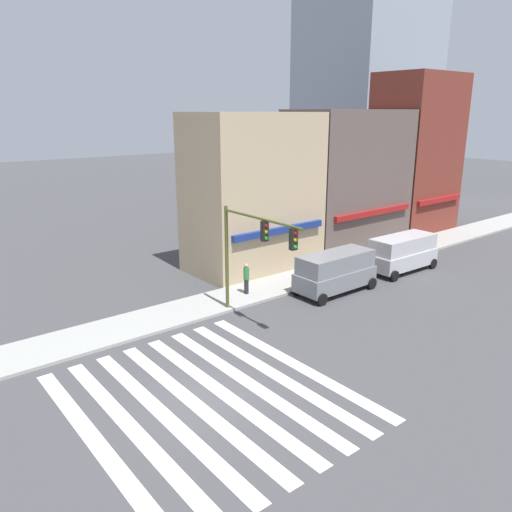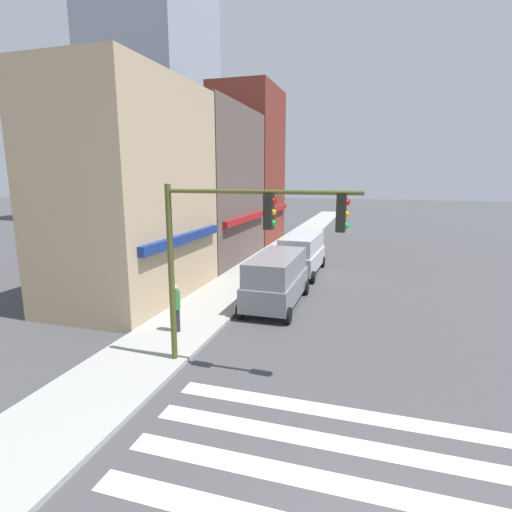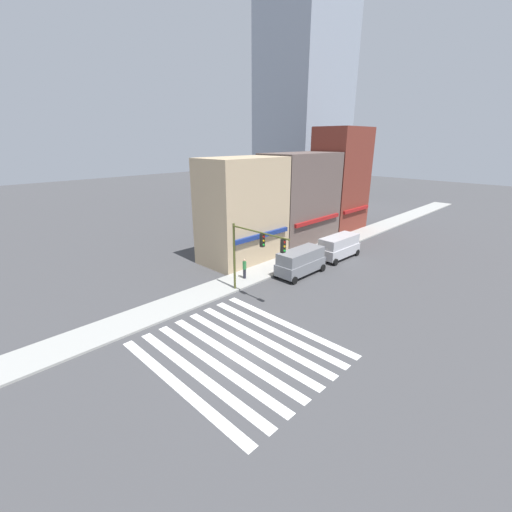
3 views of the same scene
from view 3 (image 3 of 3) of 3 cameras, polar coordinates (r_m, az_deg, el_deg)
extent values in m
plane|color=#424244|center=(20.66, -2.86, -15.38)|extent=(200.00, 200.00, 0.00)
cube|color=#9E9E99|center=(25.91, -14.31, -8.23)|extent=(120.00, 3.00, 0.15)
cube|color=silver|center=(18.66, -13.01, -20.20)|extent=(0.58, 10.80, 0.01)
cube|color=silver|center=(19.16, -9.84, -18.78)|extent=(0.58, 10.80, 0.01)
cube|color=silver|center=(19.72, -6.89, -17.38)|extent=(0.58, 10.80, 0.01)
cube|color=silver|center=(20.33, -4.16, -16.03)|extent=(0.58, 10.80, 0.01)
cube|color=silver|center=(21.00, -1.62, -14.73)|extent=(0.58, 10.80, 0.01)
cube|color=silver|center=(21.71, 0.73, -13.49)|extent=(0.58, 10.80, 0.01)
cube|color=silver|center=(22.46, 2.90, -12.30)|extent=(0.58, 10.80, 0.01)
cube|color=silver|center=(23.25, 4.91, -11.18)|extent=(0.58, 10.80, 0.01)
cube|color=tan|center=(33.80, -2.23, 7.60)|extent=(8.42, 5.00, 10.06)
cube|color=navy|center=(32.44, 1.03, 3.45)|extent=(7.16, 0.30, 0.40)
cube|color=brown|center=(40.50, 7.35, 9.46)|extent=(9.61, 5.00, 10.23)
cube|color=maroon|center=(39.38, 10.29, 5.91)|extent=(8.17, 0.30, 0.40)
cube|color=maroon|center=(47.35, 13.90, 12.19)|extent=(7.04, 5.00, 13.12)
cube|color=maroon|center=(46.57, 16.36, 7.43)|extent=(5.99, 0.30, 0.40)
cube|color=#939EAD|center=(68.07, 8.17, 26.65)|extent=(14.44, 12.16, 42.10)
cylinder|color=#474C1E|center=(27.00, -3.63, -0.29)|extent=(0.18, 0.18, 5.56)
cylinder|color=#474C1E|center=(24.34, 0.60, 3.95)|extent=(0.12, 5.51, 0.12)
cube|color=black|center=(24.29, 1.06, 2.64)|extent=(0.32, 0.24, 0.95)
sphere|color=red|center=(24.13, 1.29, 3.25)|extent=(0.18, 0.18, 0.18)
sphere|color=#EAAD14|center=(24.21, 1.28, 2.57)|extent=(0.18, 0.18, 0.18)
sphere|color=green|center=(24.30, 1.28, 1.89)|extent=(0.18, 0.18, 0.18)
cube|color=black|center=(23.07, 4.54, 1.69)|extent=(0.32, 0.24, 0.95)
sphere|color=red|center=(22.90, 4.80, 2.33)|extent=(0.18, 0.18, 0.18)
sphere|color=#EAAD14|center=(22.99, 4.78, 1.61)|extent=(0.18, 0.18, 0.18)
sphere|color=green|center=(23.08, 4.76, 0.90)|extent=(0.18, 0.18, 0.18)
cube|color=slate|center=(31.03, 7.41, -1.63)|extent=(5.01, 2.02, 1.00)
cube|color=slate|center=(30.70, 7.49, 0.12)|extent=(4.76, 1.86, 1.00)
cylinder|color=black|center=(30.27, 3.45, -3.05)|extent=(0.68, 0.22, 0.68)
cylinder|color=black|center=(29.10, 6.42, -4.07)|extent=(0.68, 0.22, 0.68)
cylinder|color=black|center=(33.34, 8.20, -1.11)|extent=(0.68, 0.22, 0.68)
cylinder|color=black|center=(32.28, 11.04, -1.96)|extent=(0.68, 0.22, 0.68)
cube|color=#B7B7BC|center=(36.07, 13.58, 0.93)|extent=(5.05, 2.12, 1.00)
cube|color=#B7B7BC|center=(35.78, 13.71, 2.45)|extent=(4.79, 1.95, 1.00)
cylinder|color=black|center=(35.04, 10.34, -0.24)|extent=(0.68, 0.22, 0.68)
cylinder|color=black|center=(34.03, 13.10, -1.01)|extent=(0.68, 0.22, 0.68)
cylinder|color=black|center=(38.42, 13.90, 1.22)|extent=(0.68, 0.22, 0.68)
cylinder|color=black|center=(37.51, 16.50, 0.56)|extent=(0.68, 0.22, 0.68)
cylinder|color=#23232D|center=(29.73, -1.92, -2.96)|extent=(0.26, 0.26, 0.85)
cylinder|color=#2D7A3D|center=(29.45, -1.94, -1.56)|extent=(0.32, 0.32, 0.70)
sphere|color=tan|center=(29.30, -1.95, -0.71)|extent=(0.22, 0.22, 0.22)
camera|label=1|loc=(3.30, 57.29, -18.35)|focal=35.00mm
camera|label=2|loc=(15.87, -18.02, -3.69)|focal=28.00mm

